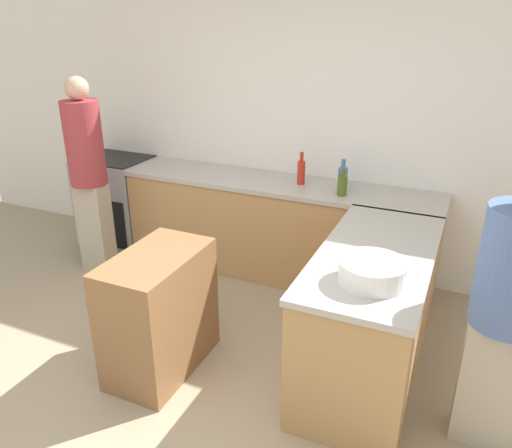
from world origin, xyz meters
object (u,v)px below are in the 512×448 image
(water_bottle_blue, at_px, (343,177))
(olive_oil_bottle, at_px, (342,184))
(mixing_bowl, at_px, (372,272))
(range_oven, at_px, (118,200))
(hot_sauce_bottle, at_px, (301,172))
(island_table, at_px, (159,313))
(person_by_range, at_px, (88,171))
(person_at_peninsula, at_px, (508,308))

(water_bottle_blue, relative_size, olive_oil_bottle, 1.12)
(olive_oil_bottle, bearing_deg, mixing_bowl, -68.29)
(range_oven, height_order, mixing_bowl, mixing_bowl)
(hot_sauce_bottle, distance_m, water_bottle_blue, 0.36)
(island_table, distance_m, hot_sauce_bottle, 1.77)
(island_table, xyz_separation_m, person_by_range, (-1.36, 0.95, 0.56))
(water_bottle_blue, bearing_deg, person_at_peninsula, -48.26)
(island_table, height_order, person_by_range, person_by_range)
(island_table, relative_size, olive_oil_bottle, 3.67)
(hot_sauce_bottle, distance_m, olive_oil_bottle, 0.43)
(range_oven, xyz_separation_m, person_by_range, (0.24, -0.64, 0.53))
(range_oven, distance_m, person_by_range, 0.87)
(hot_sauce_bottle, bearing_deg, range_oven, -179.48)
(mixing_bowl, height_order, person_by_range, person_by_range)
(hot_sauce_bottle, height_order, person_at_peninsula, person_at_peninsula)
(olive_oil_bottle, xyz_separation_m, person_at_peninsula, (1.23, -1.26, -0.12))
(range_oven, xyz_separation_m, water_bottle_blue, (2.38, 0.04, 0.55))
(hot_sauce_bottle, xyz_separation_m, olive_oil_bottle, (0.40, -0.14, -0.02))
(water_bottle_blue, height_order, person_by_range, person_by_range)
(water_bottle_blue, relative_size, person_by_range, 0.14)
(range_oven, xyz_separation_m, person_at_peninsula, (3.65, -1.38, 0.42))
(island_table, relative_size, person_by_range, 0.47)
(island_table, height_order, mixing_bowl, mixing_bowl)
(range_oven, bearing_deg, hot_sauce_bottle, 0.52)
(olive_oil_bottle, height_order, person_by_range, person_by_range)
(island_table, height_order, water_bottle_blue, water_bottle_blue)
(island_table, distance_m, person_at_peninsula, 2.10)
(water_bottle_blue, bearing_deg, mixing_bowl, -69.01)
(hot_sauce_bottle, height_order, water_bottle_blue, hot_sauce_bottle)
(mixing_bowl, bearing_deg, person_at_peninsula, 6.00)
(range_oven, height_order, olive_oil_bottle, olive_oil_bottle)
(island_table, relative_size, water_bottle_blue, 3.27)
(person_at_peninsula, bearing_deg, olive_oil_bottle, 134.15)
(water_bottle_blue, distance_m, person_by_range, 2.24)
(person_by_range, bearing_deg, water_bottle_blue, 17.58)
(person_by_range, distance_m, person_at_peninsula, 3.49)
(hot_sauce_bottle, bearing_deg, olive_oil_bottle, -18.93)
(person_at_peninsula, bearing_deg, mixing_bowl, -174.00)
(person_by_range, relative_size, person_at_peninsula, 1.11)
(mixing_bowl, relative_size, person_at_peninsula, 0.23)
(island_table, relative_size, person_at_peninsula, 0.53)
(hot_sauce_bottle, distance_m, person_at_peninsula, 2.15)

